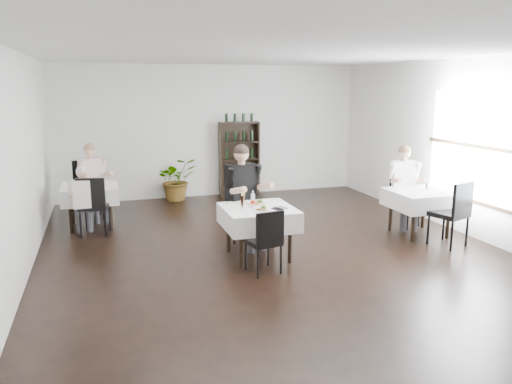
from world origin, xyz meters
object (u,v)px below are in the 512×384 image
at_px(wine_shelf, 239,159).
at_px(main_table, 258,217).
at_px(diner_main, 244,188).
at_px(potted_tree, 177,179).

bearing_deg(wine_shelf, main_table, -101.78).
height_order(wine_shelf, diner_main, wine_shelf).
relative_size(wine_shelf, diner_main, 1.07).
xyz_separation_m(potted_tree, diner_main, (0.54, -3.64, 0.47)).
distance_m(main_table, potted_tree, 4.24).
xyz_separation_m(wine_shelf, main_table, (-0.90, -4.31, -0.23)).
height_order(wine_shelf, potted_tree, wine_shelf).
bearing_deg(diner_main, main_table, -84.76).
height_order(main_table, diner_main, diner_main).
height_order(wine_shelf, main_table, wine_shelf).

